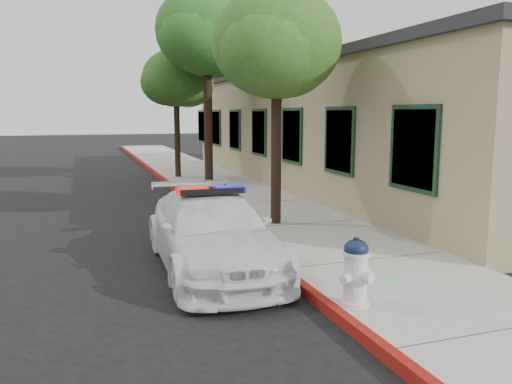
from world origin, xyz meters
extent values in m
plane|color=black|center=(0.00, 0.00, 0.00)|extent=(120.00, 120.00, 0.00)
cube|color=gray|center=(1.60, 3.00, 0.07)|extent=(3.20, 60.00, 0.15)
cube|color=maroon|center=(0.06, 3.00, 0.08)|extent=(0.14, 60.00, 0.16)
cube|color=#92875F|center=(6.70, 9.00, 2.00)|extent=(7.00, 20.00, 4.00)
cube|color=black|center=(6.70, 9.00, 4.12)|extent=(7.30, 20.30, 0.24)
cube|color=black|center=(3.17, 1.00, 1.95)|extent=(0.08, 1.48, 1.68)
cube|color=black|center=(3.17, 4.00, 1.95)|extent=(0.08, 1.48, 1.68)
cube|color=black|center=(3.17, 7.00, 1.95)|extent=(0.08, 1.48, 1.68)
cube|color=black|center=(3.17, 10.00, 1.95)|extent=(0.08, 1.48, 1.68)
cube|color=black|center=(3.17, 13.00, 1.95)|extent=(0.08, 1.48, 1.68)
cube|color=black|center=(3.17, 16.00, 1.95)|extent=(0.08, 1.48, 1.68)
cube|color=black|center=(3.17, 19.00, 1.95)|extent=(0.08, 1.48, 1.68)
imported|color=white|center=(-0.90, 0.83, 0.65)|extent=(1.93, 4.49, 1.29)
cube|color=black|center=(-0.90, 0.83, 1.35)|extent=(1.21, 0.31, 0.10)
cube|color=red|center=(-1.22, 0.84, 1.36)|extent=(0.53, 0.25, 0.11)
cube|color=#0D0CD6|center=(-0.58, 0.82, 1.36)|extent=(0.53, 0.25, 0.11)
cylinder|color=silver|center=(0.35, -1.75, 0.18)|extent=(0.37, 0.37, 0.07)
cylinder|color=silver|center=(0.35, -1.75, 0.52)|extent=(0.31, 0.31, 0.60)
cylinder|color=silver|center=(0.35, -1.75, 0.84)|extent=(0.35, 0.35, 0.04)
ellipsoid|color=black|center=(0.35, -1.75, 0.91)|extent=(0.32, 0.32, 0.24)
cylinder|color=black|center=(0.35, -1.75, 1.02)|extent=(0.08, 0.08, 0.07)
cylinder|color=silver|center=(0.18, -1.83, 0.54)|extent=(0.17, 0.16, 0.12)
cylinder|color=silver|center=(0.52, -1.68, 0.54)|extent=(0.17, 0.16, 0.12)
cylinder|color=silver|center=(0.42, -1.93, 0.57)|extent=(0.19, 0.18, 0.15)
cylinder|color=black|center=(1.21, 3.29, 1.74)|extent=(0.23, 0.23, 3.18)
ellipsoid|color=#27541A|center=(1.21, 3.29, 4.13)|extent=(2.83, 2.83, 2.40)
ellipsoid|color=#27541A|center=(1.56, 3.67, 3.86)|extent=(2.12, 2.12, 1.80)
ellipsoid|color=#27541A|center=(0.95, 2.94, 3.95)|extent=(2.21, 2.21, 1.88)
cylinder|color=black|center=(1.39, 10.33, 2.27)|extent=(0.30, 0.30, 4.24)
ellipsoid|color=#1E571B|center=(1.39, 10.33, 5.42)|extent=(3.55, 3.55, 3.02)
ellipsoid|color=#1E571B|center=(1.68, 10.83, 5.08)|extent=(2.87, 2.87, 2.44)
ellipsoid|color=#1E571B|center=(1.05, 9.95, 5.19)|extent=(2.75, 2.75, 2.34)
cylinder|color=black|center=(0.70, 12.62, 1.67)|extent=(0.23, 0.23, 3.03)
ellipsoid|color=#174B18|center=(0.70, 12.62, 3.96)|extent=(2.60, 2.60, 2.21)
ellipsoid|color=#174B18|center=(1.17, 12.62, 3.70)|extent=(1.99, 1.99, 1.69)
ellipsoid|color=#174B18|center=(0.36, 12.47, 3.79)|extent=(2.08, 2.08, 1.77)
camera|label=1|loc=(-2.94, -7.33, 2.62)|focal=35.79mm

